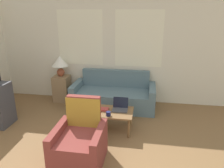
# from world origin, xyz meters

# --- Properties ---
(wall_back) EXTENTS (6.62, 0.06, 2.60)m
(wall_back) POSITION_xyz_m (-0.00, 3.62, 1.31)
(wall_back) COLOR silver
(wall_back) RESTS_ON ground_plane
(couch) EXTENTS (1.90, 0.82, 0.82)m
(couch) POSITION_xyz_m (0.10, 3.19, 0.26)
(couch) COLOR slate
(couch) RESTS_ON ground_plane
(armchair) EXTENTS (0.71, 0.75, 0.95)m
(armchair) POSITION_xyz_m (-0.09, 1.13, 0.29)
(armchair) COLOR brown
(armchair) RESTS_ON ground_plane
(side_table) EXTENTS (0.38, 0.38, 0.64)m
(side_table) POSITION_xyz_m (-1.24, 3.33, 0.32)
(side_table) COLOR #937551
(side_table) RESTS_ON ground_plane
(table_lamp) EXTENTS (0.39, 0.39, 0.50)m
(table_lamp) POSITION_xyz_m (-1.24, 3.33, 0.98)
(table_lamp) COLOR brown
(table_lamp) RESTS_ON side_table
(coffee_table) EXTENTS (0.85, 0.56, 0.38)m
(coffee_table) POSITION_xyz_m (0.20, 2.11, 0.34)
(coffee_table) COLOR brown
(coffee_table) RESTS_ON ground_plane
(laptop) EXTENTS (0.29, 0.26, 0.22)m
(laptop) POSITION_xyz_m (0.37, 2.20, 0.44)
(laptop) COLOR #47474C
(laptop) RESTS_ON coffee_table
(cup_navy) EXTENTS (0.09, 0.09, 0.08)m
(cup_navy) POSITION_xyz_m (0.19, 1.92, 0.42)
(cup_navy) COLOR #191E4C
(cup_navy) RESTS_ON coffee_table
(book_red) EXTENTS (0.24, 0.14, 0.04)m
(book_red) POSITION_xyz_m (0.04, 2.13, 0.40)
(book_red) COLOR #B23D38
(book_red) RESTS_ON coffee_table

